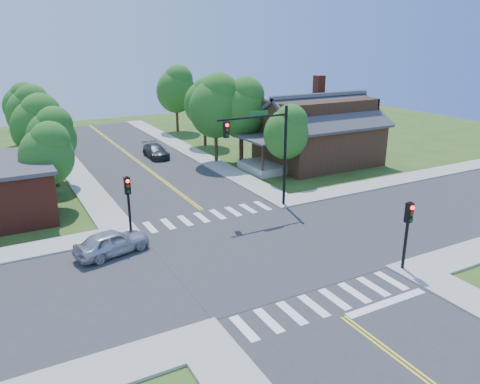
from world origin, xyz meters
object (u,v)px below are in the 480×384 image
signal_mast_ne (265,142)px  house_ne (318,129)px  signal_pole_se (408,223)px  car_dgrey (156,151)px  car_silver (112,243)px  signal_pole_nw (128,195)px

signal_mast_ne → house_ne: 14.23m
signal_pole_se → car_dgrey: 29.46m
signal_pole_se → car_dgrey: (-3.46, 29.19, -2.02)m
signal_mast_ne → car_silver: bearing=-169.4°
signal_pole_nw → house_ne: house_ne is taller
signal_pole_se → house_ne: 22.03m
signal_pole_se → car_silver: size_ratio=0.85×
house_ne → signal_pole_se: bearing=-115.6°
signal_pole_nw → house_ne: size_ratio=0.29×
car_silver → house_ne: bearing=-78.4°
house_ne → car_dgrey: (-12.97, 9.33, -2.68)m
house_ne → car_dgrey: 16.20m
signal_mast_ne → signal_pole_se: bearing=-81.4°
signal_pole_nw → car_silver: (-1.64, -2.08, -1.95)m
signal_mast_ne → signal_pole_nw: 9.76m
signal_pole_nw → house_ne: 22.45m
signal_pole_se → car_silver: (-12.84, 9.12, -1.95)m
signal_pole_se → signal_pole_nw: same height
house_ne → car_dgrey: bearing=144.3°
signal_pole_nw → car_dgrey: size_ratio=0.85×
house_ne → car_silver: house_ne is taller
house_ne → signal_pole_nw: bearing=-157.3°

